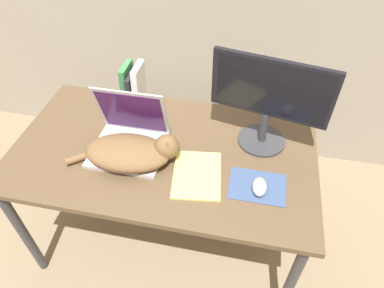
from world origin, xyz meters
The scene contains 8 objects.
desk centered at (0.00, 0.39, 0.65)m, with size 1.38×0.78×0.72m.
laptop centered at (-0.15, 0.38, 0.77)m, with size 0.32×0.28×0.28m.
cat centered at (-0.11, 0.30, 0.77)m, with size 0.49×0.24×0.14m.
external_monitor centered at (0.44, 0.53, 0.96)m, with size 0.50×0.22×0.43m.
mousepad centered at (0.44, 0.26, 0.72)m, with size 0.23×0.17×0.00m.
computer_mouse centered at (0.44, 0.24, 0.74)m, with size 0.06×0.10×0.04m.
book_row centered at (-0.23, 0.69, 0.82)m, with size 0.10×0.17×0.23m.
notepad centered at (0.18, 0.27, 0.72)m, with size 0.23×0.29×0.01m.
Camera 1 is at (0.35, -0.66, 1.82)m, focal length 32.00 mm.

